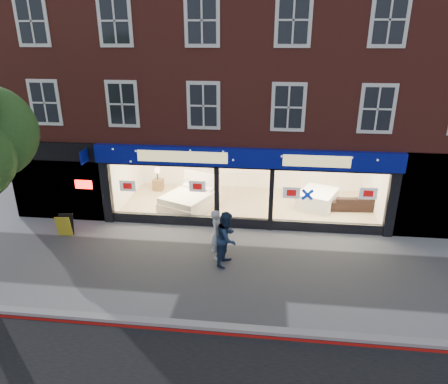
% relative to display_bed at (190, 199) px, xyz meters
% --- Properties ---
extents(ground, '(120.00, 120.00, 0.00)m').
position_rel_display_bed_xyz_m(ground, '(2.46, -4.63, -0.46)').
color(ground, gray).
rests_on(ground, ground).
extents(kerb_line, '(60.00, 0.10, 0.01)m').
position_rel_display_bed_xyz_m(kerb_line, '(2.46, -7.73, -0.45)').
color(kerb_line, '#8C0A07').
rests_on(kerb_line, ground).
extents(kerb_stone, '(60.00, 0.25, 0.12)m').
position_rel_display_bed_xyz_m(kerb_stone, '(2.46, -7.53, -0.40)').
color(kerb_stone, gray).
rests_on(kerb_stone, ground).
extents(showroom_floor, '(11.00, 4.50, 0.10)m').
position_rel_display_bed_xyz_m(showroom_floor, '(2.46, 0.62, -0.41)').
color(showroom_floor, tan).
rests_on(showroom_floor, ground).
extents(building, '(19.00, 8.26, 10.30)m').
position_rel_display_bed_xyz_m(building, '(2.44, 2.30, 6.21)').
color(building, maroon).
rests_on(building, ground).
extents(display_bed, '(2.63, 2.84, 1.29)m').
position_rel_display_bed_xyz_m(display_bed, '(0.00, 0.00, 0.00)').
color(display_bed, white).
rests_on(display_bed, showroom_floor).
extents(bedside_table, '(0.49, 0.49, 0.55)m').
position_rel_display_bed_xyz_m(bedside_table, '(-1.94, 1.87, -0.09)').
color(bedside_table, brown).
rests_on(bedside_table, showroom_floor).
extents(mattress_stack, '(2.02, 2.22, 0.71)m').
position_rel_display_bed_xyz_m(mattress_stack, '(5.56, 0.74, -0.01)').
color(mattress_stack, white).
rests_on(mattress_stack, showroom_floor).
extents(sofa, '(2.16, 0.98, 0.61)m').
position_rel_display_bed_xyz_m(sofa, '(7.06, 0.62, -0.05)').
color(sofa, black).
rests_on(sofa, showroom_floor).
extents(a_board, '(0.59, 0.42, 0.85)m').
position_rel_display_bed_xyz_m(a_board, '(-4.22, -3.02, -0.03)').
color(a_board, gold).
rests_on(a_board, ground).
extents(pedestrian_grey, '(0.51, 0.70, 1.76)m').
position_rel_display_bed_xyz_m(pedestrian_grey, '(1.74, -3.96, 0.42)').
color(pedestrian_grey, '#AAADB2').
rests_on(pedestrian_grey, ground).
extents(pedestrian_blue, '(0.93, 1.07, 1.87)m').
position_rel_display_bed_xyz_m(pedestrian_blue, '(2.11, -4.29, 0.48)').
color(pedestrian_blue, '#172742').
rests_on(pedestrian_blue, ground).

